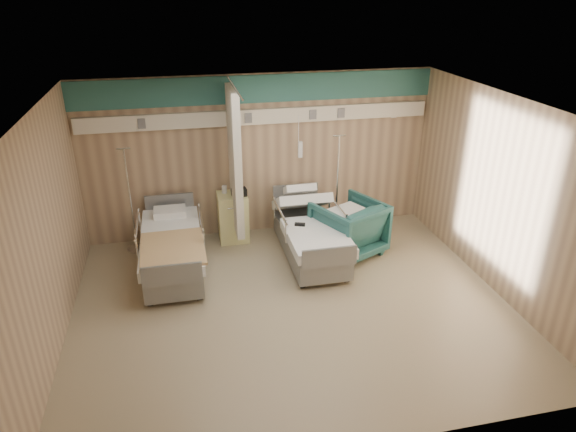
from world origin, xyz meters
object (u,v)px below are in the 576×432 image
at_px(visitor_armchair, 348,228).
at_px(iv_stand_left, 135,230).
at_px(bedside_cabinet, 233,217).
at_px(iv_stand_right, 336,215).
at_px(bed_right, 310,240).
at_px(bed_left, 173,254).

xyz_separation_m(visitor_armchair, iv_stand_left, (-3.45, 0.86, -0.09)).
bearing_deg(visitor_armchair, iv_stand_left, -39.31).
xyz_separation_m(bedside_cabinet, iv_stand_right, (1.80, -0.19, -0.05)).
xyz_separation_m(bed_right, visitor_armchair, (0.65, 0.01, 0.14)).
relative_size(visitor_armchair, iv_stand_left, 0.56).
bearing_deg(bedside_cabinet, bed_left, -139.40).
height_order(bed_left, visitor_armchair, visitor_armchair).
bearing_deg(bed_right, bed_left, 180.00).
bearing_deg(bed_left, visitor_armchair, 0.11).
relative_size(bed_right, bedside_cabinet, 2.54).
distance_m(bedside_cabinet, iv_stand_right, 1.82).
height_order(bedside_cabinet, iv_stand_left, iv_stand_left).
relative_size(bed_right, bed_left, 1.00).
distance_m(bedside_cabinet, visitor_armchair, 2.01).
relative_size(bed_left, iv_stand_right, 1.18).
distance_m(bed_right, bedside_cabinet, 1.46).
height_order(iv_stand_right, iv_stand_left, iv_stand_right).
bearing_deg(bed_right, visitor_armchair, 0.50).
distance_m(bed_right, iv_stand_right, 0.96).
bearing_deg(bed_left, bed_right, 0.00).
height_order(bed_right, bed_left, same).
xyz_separation_m(bed_right, bedside_cabinet, (-1.15, 0.90, 0.11)).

